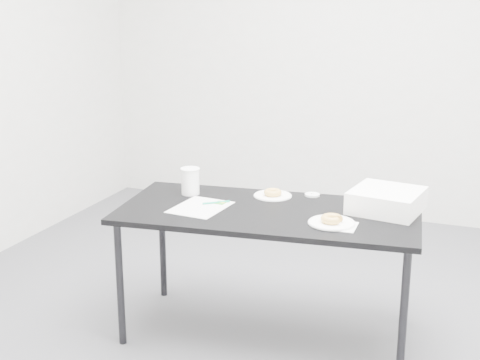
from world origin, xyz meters
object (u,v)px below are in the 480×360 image
(donut_near, at_px, (332,219))
(plate_far, at_px, (273,196))
(bakery_box, at_px, (387,200))
(coffee_cup, at_px, (190,181))
(scorecard, at_px, (200,207))
(pen, at_px, (216,202))
(donut_far, at_px, (273,192))
(table, at_px, (268,220))
(plate_near, at_px, (332,223))

(donut_near, height_order, plate_far, donut_near)
(bakery_box, bearing_deg, plate_far, -174.38)
(donut_near, xyz_separation_m, plate_far, (-0.40, 0.33, -0.02))
(coffee_cup, bearing_deg, bakery_box, 4.89)
(scorecard, relative_size, pen, 2.15)
(donut_near, xyz_separation_m, donut_far, (-0.40, 0.33, -0.00))
(plate_far, bearing_deg, coffee_cup, -164.13)
(donut_near, height_order, donut_far, donut_near)
(donut_near, xyz_separation_m, coffee_cup, (-0.83, 0.20, 0.05))
(pen, xyz_separation_m, coffee_cup, (-0.20, 0.11, 0.07))
(scorecard, bearing_deg, table, 19.28)
(plate_near, height_order, coffee_cup, coffee_cup)
(plate_near, distance_m, donut_far, 0.52)
(table, bearing_deg, donut_far, 96.65)
(coffee_cup, xyz_separation_m, bakery_box, (1.04, 0.09, -0.02))
(table, bearing_deg, scorecard, -172.34)
(scorecard, distance_m, bakery_box, 0.94)
(plate_near, xyz_separation_m, bakery_box, (0.21, 0.29, 0.05))
(table, height_order, plate_near, plate_near)
(plate_near, relative_size, plate_far, 1.09)
(pen, relative_size, coffee_cup, 0.99)
(scorecard, height_order, bakery_box, bakery_box)
(pen, distance_m, donut_far, 0.33)
(donut_near, distance_m, donut_far, 0.52)
(pen, xyz_separation_m, plate_near, (0.63, -0.09, -0.00))
(donut_far, distance_m, coffee_cup, 0.45)
(scorecard, bearing_deg, plate_near, 4.47)
(pen, distance_m, donut_near, 0.64)
(pen, bearing_deg, donut_near, -46.34)
(plate_far, distance_m, bakery_box, 0.61)
(scorecard, relative_size, plate_near, 1.39)
(plate_near, distance_m, donut_near, 0.02)
(donut_far, distance_m, bakery_box, 0.61)
(donut_far, relative_size, coffee_cup, 0.66)
(pen, height_order, donut_far, donut_far)
(coffee_cup, height_order, bakery_box, coffee_cup)
(pen, relative_size, bakery_box, 0.44)
(plate_far, relative_size, donut_far, 2.13)
(plate_near, relative_size, coffee_cup, 1.53)
(donut_near, height_order, bakery_box, bakery_box)
(pen, bearing_deg, plate_far, 7.30)
(scorecard, relative_size, coffee_cup, 2.12)
(table, relative_size, pen, 10.91)
(donut_far, bearing_deg, donut_near, -39.12)
(plate_near, distance_m, plate_far, 0.52)
(scorecard, xyz_separation_m, pen, (0.05, 0.09, 0.01))
(scorecard, bearing_deg, bakery_box, 22.92)
(bakery_box, bearing_deg, scorecard, -153.50)
(donut_near, bearing_deg, pen, 171.49)
(bakery_box, bearing_deg, donut_near, -116.48)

